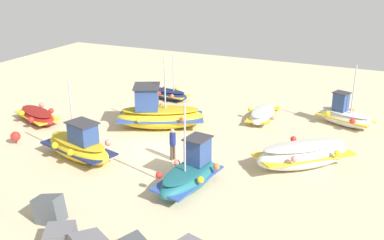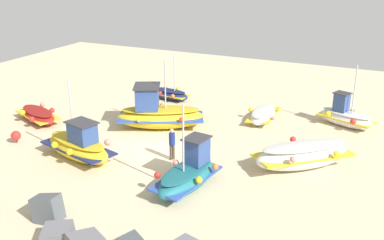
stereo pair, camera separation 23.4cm
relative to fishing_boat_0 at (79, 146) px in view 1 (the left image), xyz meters
The scene contains 12 objects.
ground_plane 4.01m from the fishing_boat_0, 136.76° to the right, with size 46.86×46.86×0.00m, color beige.
fishing_boat_0 is the anchor object (origin of this frame).
fishing_boat_1 11.20m from the fishing_boat_0, 160.22° to the right, with size 4.88×4.73×1.36m.
fishing_boat_2 5.80m from the fishing_boat_0, 105.57° to the right, with size 5.67×4.32×4.29m.
fishing_boat_3 6.69m from the fishing_boat_0, 29.68° to the right, with size 3.88×2.61×0.88m.
fishing_boat_4 11.67m from the fishing_boat_0, 125.71° to the right, with size 1.95×3.48×0.79m.
fishing_boat_5 10.87m from the fishing_boat_0, 86.94° to the right, with size 3.27×1.85×3.32m.
fishing_boat_6 15.74m from the fishing_boat_0, 137.40° to the right, with size 3.68×2.35×3.83m.
fishing_boat_7 6.41m from the fishing_boat_0, behind, with size 2.24×4.11×4.11m.
person_walking 4.77m from the fishing_boat_0, 156.23° to the right, with size 0.32×0.32×1.66m.
breakwater_rocks 6.64m from the fishing_boat_0, 117.97° to the left, with size 19.43×2.42×1.37m.
mooring_buoy_0 4.43m from the fishing_boat_0, ahead, with size 0.54×0.54×0.70m.
Camera 1 is at (-11.26, 19.63, 9.92)m, focal length 42.88 mm.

